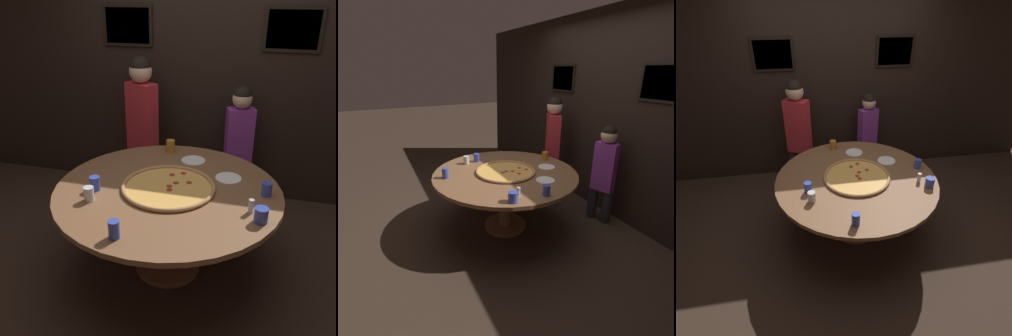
# 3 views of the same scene
# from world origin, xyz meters

# --- Properties ---
(ground_plane) EXTENTS (24.00, 24.00, 0.00)m
(ground_plane) POSITION_xyz_m (0.00, 0.00, 0.00)
(ground_plane) COLOR #38281E
(back_wall) EXTENTS (6.40, 0.08, 2.60)m
(back_wall) POSITION_xyz_m (0.00, 1.45, 1.30)
(back_wall) COLOR black
(back_wall) RESTS_ON ground_plane
(dining_table) EXTENTS (1.69, 1.69, 0.74)m
(dining_table) POSITION_xyz_m (0.00, 0.00, 0.62)
(dining_table) COLOR brown
(dining_table) RESTS_ON ground_plane
(giant_pizza) EXTENTS (0.71, 0.71, 0.03)m
(giant_pizza) POSITION_xyz_m (0.01, -0.00, 0.75)
(giant_pizza) COLOR #E5A84C
(giant_pizza) RESTS_ON dining_table
(drink_cup_front_edge) EXTENTS (0.09, 0.09, 0.10)m
(drink_cup_front_edge) POSITION_xyz_m (0.69, -0.28, 0.79)
(drink_cup_front_edge) COLOR #384CB7
(drink_cup_front_edge) RESTS_ON dining_table
(drink_cup_far_left) EXTENTS (0.07, 0.07, 0.12)m
(drink_cup_far_left) POSITION_xyz_m (-0.15, -0.67, 0.80)
(drink_cup_far_left) COLOR #384CB7
(drink_cup_far_left) RESTS_ON dining_table
(drink_cup_near_left) EXTENTS (0.08, 0.08, 0.11)m
(drink_cup_near_left) POSITION_xyz_m (-0.16, 0.67, 0.80)
(drink_cup_near_left) COLOR #BC7A23
(drink_cup_near_left) RESTS_ON dining_table
(drink_cup_far_right) EXTENTS (0.07, 0.07, 0.10)m
(drink_cup_far_right) POSITION_xyz_m (0.71, 0.08, 0.79)
(drink_cup_far_right) COLOR #384CB7
(drink_cup_far_right) RESTS_ON dining_table
(drink_cup_near_right) EXTENTS (0.08, 0.08, 0.11)m
(drink_cup_near_right) POSITION_xyz_m (-0.51, -0.16, 0.79)
(drink_cup_near_right) COLOR #384CB7
(drink_cup_near_right) RESTS_ON dining_table
(drink_cup_centre_back) EXTENTS (0.07, 0.07, 0.10)m
(drink_cup_centre_back) POSITION_xyz_m (-0.49, -0.31, 0.79)
(drink_cup_centre_back) COLOR silver
(drink_cup_centre_back) RESTS_ON dining_table
(white_plate_far_back) EXTENTS (0.20, 0.20, 0.01)m
(white_plate_far_back) POSITION_xyz_m (0.42, 0.28, 0.74)
(white_plate_far_back) COLOR white
(white_plate_far_back) RESTS_ON dining_table
(white_plate_left_side) EXTENTS (0.21, 0.21, 0.01)m
(white_plate_left_side) POSITION_xyz_m (0.09, 0.53, 0.74)
(white_plate_left_side) COLOR white
(white_plate_left_side) RESTS_ON dining_table
(condiment_shaker) EXTENTS (0.04, 0.04, 0.10)m
(condiment_shaker) POSITION_xyz_m (0.62, -0.18, 0.79)
(condiment_shaker) COLOR silver
(condiment_shaker) RESTS_ON dining_table
(diner_far_right) EXTENTS (0.33, 0.22, 1.26)m
(diner_far_right) POSITION_xyz_m (0.42, 1.18, 0.72)
(diner_far_right) COLOR #232328
(diner_far_right) RESTS_ON ground_plane
(diner_side_left) EXTENTS (0.40, 0.29, 1.51)m
(diner_side_left) POSITION_xyz_m (-0.57, 1.11, 0.85)
(diner_side_left) COLOR #232328
(diner_side_left) RESTS_ON ground_plane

